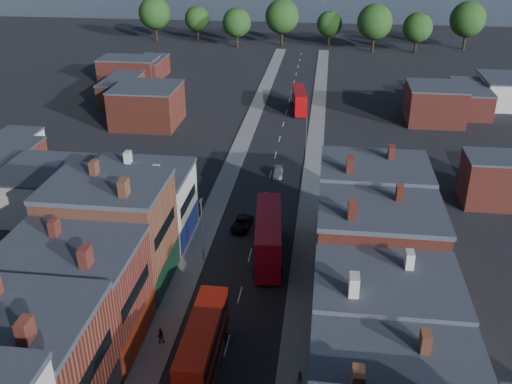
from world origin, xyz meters
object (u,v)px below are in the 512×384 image
(car_2, at_px, (242,224))
(ped_1, at_px, (160,336))
(car_3, at_px, (278,172))
(bus_2, at_px, (299,100))
(ped_3, at_px, (300,380))
(bus_0, at_px, (203,345))
(bus_1, at_px, (268,236))

(car_2, distance_m, ped_1, 23.33)
(car_2, xyz_separation_m, car_3, (3.13, 17.19, -0.11))
(bus_2, relative_size, ped_1, 6.96)
(car_2, bearing_deg, ped_3, -64.98)
(bus_0, xyz_separation_m, ped_3, (8.60, -1.48, -1.57))
(bus_0, bearing_deg, ped_3, -9.74)
(bus_1, xyz_separation_m, ped_1, (-8.47, -16.33, -2.05))
(bus_0, bearing_deg, bus_1, 79.04)
(bus_0, relative_size, car_2, 2.42)
(bus_0, distance_m, bus_1, 19.47)
(bus_0, relative_size, ped_1, 7.35)
(car_2, xyz_separation_m, ped_1, (-4.33, -22.93, 0.24))
(bus_0, xyz_separation_m, bus_2, (4.01, 76.24, -0.19))
(bus_1, height_order, bus_2, bus_1)
(car_3, bearing_deg, ped_1, -103.39)
(bus_0, height_order, ped_1, bus_0)
(bus_1, relative_size, bus_2, 1.19)
(bus_1, relative_size, ped_1, 8.27)
(bus_2, height_order, ped_1, bus_2)
(car_2, relative_size, ped_1, 3.04)
(bus_0, bearing_deg, ped_1, 149.63)
(bus_0, height_order, ped_3, bus_0)
(car_2, bearing_deg, car_3, 86.33)
(bus_2, distance_m, ped_3, 77.86)
(bus_0, distance_m, ped_3, 8.86)
(ped_3, bearing_deg, ped_1, 60.19)
(bus_0, distance_m, ped_1, 5.80)
(bus_0, bearing_deg, car_2, 90.97)
(bus_2, relative_size, car_3, 2.90)
(car_3, bearing_deg, bus_2, 84.90)
(bus_1, xyz_separation_m, ped_3, (4.89, -20.59, -1.86))
(car_2, xyz_separation_m, ped_3, (9.03, -27.20, 0.43))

